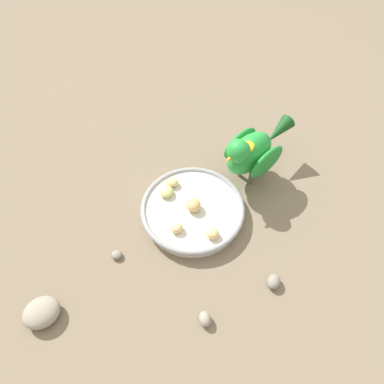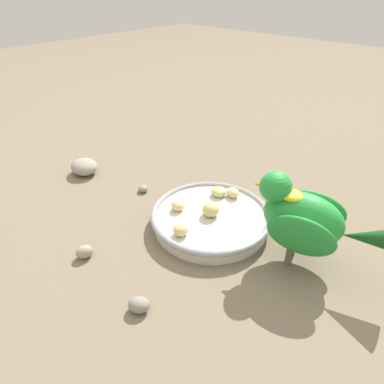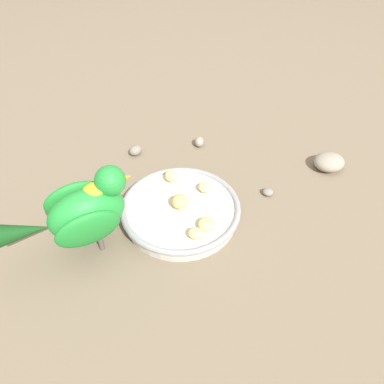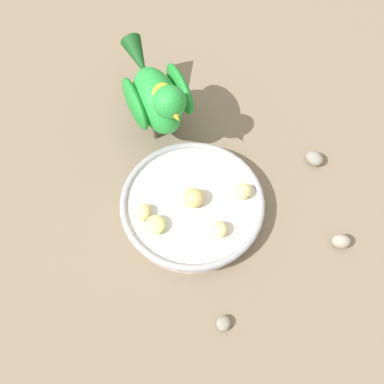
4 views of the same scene
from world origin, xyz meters
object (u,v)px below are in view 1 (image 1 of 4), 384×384
at_px(pebble_0, 205,319).
at_px(pebble_2, 117,255).
at_px(apple_piece_0, 177,228).
at_px(apple_piece_3, 166,192).
at_px(feeding_bowl, 193,210).
at_px(apple_piece_4, 212,233).
at_px(apple_piece_1, 172,183).
at_px(parrot, 252,152).
at_px(rock_large, 41,312).
at_px(apple_piece_2, 193,205).
at_px(pebble_1, 274,282).

distance_m(pebble_0, pebble_2, 0.21).
xyz_separation_m(apple_piece_0, apple_piece_3, (-0.09, 0.02, -0.00)).
distance_m(feeding_bowl, apple_piece_4, 0.08).
relative_size(apple_piece_1, pebble_2, 1.30).
height_order(apple_piece_0, pebble_0, apple_piece_0).
height_order(apple_piece_3, apple_piece_4, apple_piece_4).
height_order(apple_piece_0, parrot, parrot).
relative_size(feeding_bowl, rock_large, 3.38).
height_order(apple_piece_3, rock_large, apple_piece_3).
bearing_deg(apple_piece_1, pebble_0, -17.91).
xyz_separation_m(apple_piece_1, parrot, (0.05, 0.17, 0.05)).
relative_size(parrot, pebble_2, 10.03).
bearing_deg(apple_piece_2, pebble_1, 13.02).
bearing_deg(apple_piece_3, apple_piece_1, 124.53).
bearing_deg(apple_piece_1, apple_piece_3, -55.47).
bearing_deg(parrot, apple_piece_3, -23.72).
bearing_deg(pebble_1, pebble_2, -131.64).
relative_size(apple_piece_1, apple_piece_2, 0.88).
distance_m(pebble_1, pebble_2, 0.31).
distance_m(apple_piece_0, apple_piece_3, 0.09).
relative_size(apple_piece_3, apple_piece_4, 1.09).
xyz_separation_m(feeding_bowl, apple_piece_3, (-0.06, -0.03, 0.02)).
bearing_deg(apple_piece_2, pebble_0, -25.95).
height_order(apple_piece_0, pebble_2, apple_piece_0).
height_order(apple_piece_2, rock_large, apple_piece_2).
bearing_deg(apple_piece_3, parrot, 79.10).
bearing_deg(apple_piece_4, parrot, 121.49).
relative_size(apple_piece_0, rock_large, 0.38).
xyz_separation_m(apple_piece_4, parrot, (-0.10, 0.16, 0.05)).
bearing_deg(apple_piece_4, apple_piece_0, -131.46).
distance_m(apple_piece_3, pebble_1, 0.28).
bearing_deg(apple_piece_3, feeding_bowl, 26.62).
bearing_deg(feeding_bowl, pebble_2, -87.36).
height_order(apple_piece_1, apple_piece_3, same).
height_order(feeding_bowl, apple_piece_3, apple_piece_3).
distance_m(feeding_bowl, pebble_1, 0.22).
distance_m(apple_piece_2, pebble_1, 0.22).
distance_m(rock_large, pebble_1, 0.42).
bearing_deg(apple_piece_2, apple_piece_1, -173.86).
bearing_deg(feeding_bowl, apple_piece_1, -174.36).
distance_m(apple_piece_1, parrot, 0.18).
relative_size(pebble_0, pebble_2, 1.29).
distance_m(apple_piece_0, apple_piece_2, 0.06).
height_order(apple_piece_3, pebble_2, apple_piece_3).
bearing_deg(rock_large, apple_piece_1, 110.31).
height_order(parrot, rock_large, parrot).
bearing_deg(apple_piece_3, pebble_1, 16.27).
distance_m(feeding_bowl, pebble_0, 0.23).
relative_size(apple_piece_4, pebble_1, 0.93).
distance_m(feeding_bowl, parrot, 0.18).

